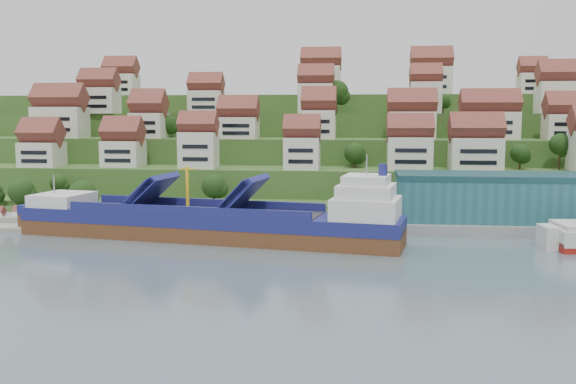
# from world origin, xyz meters

# --- Properties ---
(ground) EXTENTS (300.00, 300.00, 0.00)m
(ground) POSITION_xyz_m (0.00, 0.00, 0.00)
(ground) COLOR slate
(ground) RESTS_ON ground
(quay) EXTENTS (180.00, 14.00, 2.20)m
(quay) POSITION_xyz_m (20.00, 15.00, 1.10)
(quay) COLOR gray
(quay) RESTS_ON ground
(pebble_beach) EXTENTS (45.00, 20.00, 1.00)m
(pebble_beach) POSITION_xyz_m (-58.00, 12.00, 0.50)
(pebble_beach) COLOR gray
(pebble_beach) RESTS_ON ground
(hillside) EXTENTS (260.00, 128.00, 31.00)m
(hillside) POSITION_xyz_m (0.00, 103.55, 10.66)
(hillside) COLOR #2D4C1E
(hillside) RESTS_ON ground
(hillside_village) EXTENTS (156.97, 61.75, 29.21)m
(hillside_village) POSITION_xyz_m (4.55, 59.32, 23.74)
(hillside_village) COLOR silver
(hillside_village) RESTS_ON ground
(hillside_trees) EXTENTS (141.07, 62.41, 32.22)m
(hillside_trees) POSITION_xyz_m (-13.18, 43.73, 16.42)
(hillside_trees) COLOR #1F4015
(hillside_trees) RESTS_ON ground
(warehouse) EXTENTS (60.00, 15.00, 10.00)m
(warehouse) POSITION_xyz_m (52.00, 17.00, 7.20)
(warehouse) COLOR #256166
(warehouse) RESTS_ON quay
(flagpole) EXTENTS (1.28, 0.16, 8.00)m
(flagpole) POSITION_xyz_m (18.11, 10.00, 6.88)
(flagpole) COLOR gray
(flagpole) RESTS_ON quay
(beach_huts) EXTENTS (14.40, 3.70, 2.20)m
(beach_huts) POSITION_xyz_m (-60.00, 10.75, 2.10)
(beach_huts) COLOR white
(beach_huts) RESTS_ON pebble_beach
(cargo_ship) EXTENTS (78.79, 24.84, 17.27)m
(cargo_ship) POSITION_xyz_m (-14.15, -0.16, 3.29)
(cargo_ship) COLOR brown
(cargo_ship) RESTS_ON ground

